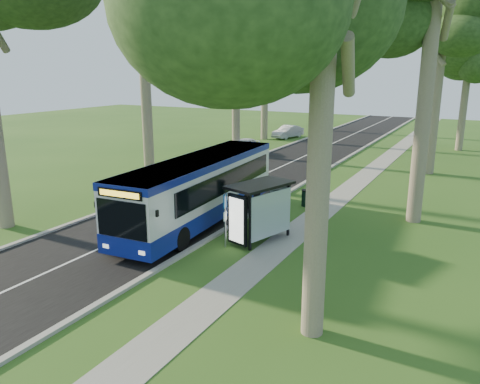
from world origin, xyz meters
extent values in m
plane|color=#2A5219|center=(0.00, 0.00, 0.00)|extent=(120.00, 120.00, 0.00)
cube|color=black|center=(-3.50, 10.00, 0.01)|extent=(7.00, 100.00, 0.02)
cube|color=#9E9B93|center=(0.00, 10.00, 0.06)|extent=(0.25, 100.00, 0.12)
cube|color=#9E9B93|center=(-7.00, 10.00, 0.06)|extent=(0.25, 100.00, 0.12)
cube|color=white|center=(-3.50, 10.00, 0.02)|extent=(0.12, 100.00, 0.00)
cube|color=gray|center=(3.00, 10.00, 0.01)|extent=(1.50, 100.00, 0.02)
cube|color=silver|center=(-1.70, 0.96, 1.75)|extent=(3.17, 11.98, 2.81)
cube|color=navy|center=(-1.70, 0.96, 0.74)|extent=(3.20, 12.01, 0.79)
cube|color=navy|center=(-1.70, 0.96, 3.00)|extent=(3.20, 12.01, 0.32)
cube|color=black|center=(-1.70, -4.98, 1.88)|extent=(2.22, 0.18, 1.43)
cube|color=yellow|center=(-1.70, -5.02, 2.86)|extent=(1.78, 0.13, 0.22)
cube|color=black|center=(-1.70, -4.91, 0.49)|extent=(2.37, 0.26, 0.30)
cylinder|color=black|center=(-2.82, -2.69, 0.51)|extent=(0.34, 1.04, 1.03)
cylinder|color=black|center=(-0.59, -2.69, 0.51)|extent=(0.34, 1.04, 1.03)
cylinder|color=black|center=(-2.82, 4.42, 0.51)|extent=(0.34, 1.04, 1.03)
cylinder|color=black|center=(-0.59, 4.42, 0.51)|extent=(0.34, 1.04, 1.03)
cylinder|color=gray|center=(1.04, -1.43, 1.18)|extent=(0.08, 0.08, 2.36)
cube|color=navy|center=(1.04, -1.43, 2.03)|extent=(0.10, 0.33, 0.58)
cylinder|color=yellow|center=(1.01, -1.43, 2.17)|extent=(0.05, 0.21, 0.21)
cube|color=white|center=(1.04, -1.43, 1.37)|extent=(0.10, 0.29, 0.38)
cube|color=black|center=(2.50, -1.14, 1.21)|extent=(0.12, 0.12, 2.42)
cube|color=black|center=(2.50, 1.34, 1.21)|extent=(0.12, 0.12, 2.42)
cube|color=black|center=(1.90, 0.10, 2.48)|extent=(2.39, 3.29, 0.12)
cube|color=silver|center=(2.58, 0.10, 1.31)|extent=(0.75, 2.37, 1.94)
cube|color=black|center=(1.90, -1.26, 1.21)|extent=(1.02, 0.44, 2.13)
cube|color=white|center=(1.90, -1.34, 1.21)|extent=(0.79, 0.26, 1.89)
cube|color=black|center=(2.19, 0.39, 0.44)|extent=(0.86, 1.77, 0.06)
cylinder|color=black|center=(1.89, 5.98, 0.44)|extent=(0.49, 0.49, 0.88)
cylinder|color=black|center=(1.89, 5.98, 0.90)|extent=(0.53, 0.53, 0.05)
imported|color=white|center=(-8.51, 18.42, 0.73)|extent=(1.75, 4.30, 1.46)
imported|color=#B5B8BE|center=(-9.06, 29.96, 0.67)|extent=(2.42, 4.32, 1.35)
cylinder|color=#7A6B56|center=(-10.50, 8.00, 6.29)|extent=(0.72, 0.72, 12.57)
cylinder|color=#7A6B56|center=(-9.00, 18.00, 5.71)|extent=(0.69, 0.69, 11.42)
ellipsoid|color=#203B16|center=(-9.00, 18.00, 11.75)|extent=(5.20, 5.20, 7.83)
cylinder|color=#7A6B56|center=(-11.00, 28.00, 6.41)|extent=(0.73, 0.73, 12.82)
ellipsoid|color=#203B16|center=(-11.00, 28.00, 13.18)|extent=(5.20, 5.20, 8.79)
cylinder|color=#7A6B56|center=(-8.50, 38.00, 5.69)|extent=(0.69, 0.69, 11.39)
ellipsoid|color=#203B16|center=(-8.50, 38.00, 11.71)|extent=(5.20, 5.20, 7.81)
cylinder|color=#7A6B56|center=(6.50, -6.00, 4.66)|extent=(0.63, 0.63, 9.33)
cylinder|color=#7A6B56|center=(7.50, 6.00, 5.95)|extent=(0.70, 0.70, 11.90)
cylinder|color=#7A6B56|center=(6.80, 18.00, 5.29)|extent=(0.66, 0.66, 10.59)
ellipsoid|color=#203B16|center=(6.80, 18.00, 10.89)|extent=(5.20, 5.20, 7.26)
cylinder|color=#7A6B56|center=(8.00, 30.00, 4.86)|extent=(0.64, 0.64, 9.72)
ellipsoid|color=#203B16|center=(8.00, 30.00, 10.00)|extent=(5.20, 5.20, 6.67)
camera|label=1|loc=(10.28, -17.46, 7.27)|focal=35.00mm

